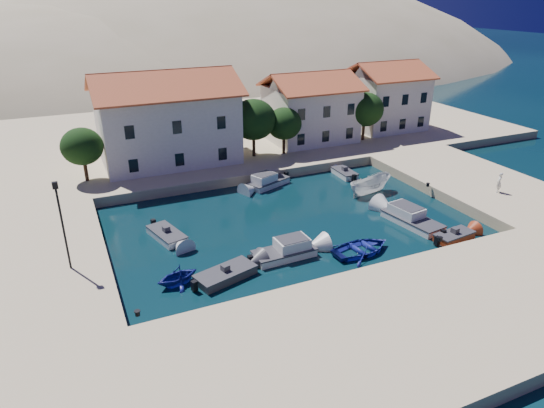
{
  "coord_description": "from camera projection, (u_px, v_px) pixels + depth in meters",
  "views": [
    {
      "loc": [
        -16.61,
        -23.35,
        18.13
      ],
      "look_at": [
        -1.61,
        10.17,
        2.0
      ],
      "focal_mm": 32.0,
      "sensor_mm": 36.0,
      "label": 1
    }
  ],
  "objects": [
    {
      "name": "ground",
      "position": [
        354.0,
        282.0,
        33.01
      ],
      "size": [
        400.0,
        400.0,
        0.0
      ],
      "primitive_type": "plane",
      "color": "black",
      "rests_on": "ground"
    },
    {
      "name": "quay_south",
      "position": [
        412.0,
        327.0,
        27.8
      ],
      "size": [
        52.0,
        12.0,
        1.0
      ],
      "primitive_type": "cube",
      "color": "#C4B086",
      "rests_on": "ground"
    },
    {
      "name": "quay_east",
      "position": [
        473.0,
        182.0,
        48.83
      ],
      "size": [
        11.0,
        20.0,
        1.0
      ],
      "primitive_type": "cube",
      "color": "#C4B086",
      "rests_on": "ground"
    },
    {
      "name": "quay_west",
      "position": [
        48.0,
        265.0,
        34.07
      ],
      "size": [
        8.0,
        20.0,
        1.0
      ],
      "primitive_type": "cube",
      "color": "#C4B086",
      "rests_on": "ground"
    },
    {
      "name": "quay_north",
      "position": [
        212.0,
        134.0,
        65.32
      ],
      "size": [
        80.0,
        36.0,
        1.0
      ],
      "primitive_type": "cube",
      "color": "#C4B086",
      "rests_on": "ground"
    },
    {
      "name": "hills",
      "position": [
        190.0,
        134.0,
        153.46
      ],
      "size": [
        254.0,
        176.0,
        99.0
      ],
      "color": "tan",
      "rests_on": "ground"
    },
    {
      "name": "building_left",
      "position": [
        167.0,
        116.0,
        51.78
      ],
      "size": [
        14.7,
        9.45,
        9.7
      ],
      "color": "beige",
      "rests_on": "quay_north"
    },
    {
      "name": "building_mid",
      "position": [
        310.0,
        106.0,
        59.64
      ],
      "size": [
        10.5,
        8.4,
        8.3
      ],
      "color": "beige",
      "rests_on": "quay_north"
    },
    {
      "name": "building_right",
      "position": [
        386.0,
        95.0,
        64.86
      ],
      "size": [
        9.45,
        8.4,
        8.8
      ],
      "color": "beige",
      "rests_on": "quay_north"
    },
    {
      "name": "trees",
      "position": [
        266.0,
        122.0,
        54.03
      ],
      "size": [
        37.3,
        5.3,
        6.45
      ],
      "color": "#382314",
      "rests_on": "quay_north"
    },
    {
      "name": "lamppost",
      "position": [
        61.0,
        218.0,
        31.25
      ],
      "size": [
        0.35,
        0.25,
        6.22
      ],
      "color": "black",
      "rests_on": "quay_west"
    },
    {
      "name": "bollards",
      "position": [
        359.0,
        235.0,
        36.83
      ],
      "size": [
        29.36,
        9.56,
        0.3
      ],
      "color": "black",
      "rests_on": "ground"
    },
    {
      "name": "motorboat_grey_sw",
      "position": [
        226.0,
        275.0,
        33.29
      ],
      "size": [
        4.63,
        3.02,
        1.25
      ],
      "rotation": [
        0.0,
        0.0,
        0.29
      ],
      "color": "#38373D",
      "rests_on": "ground"
    },
    {
      "name": "cabin_cruiser_south",
      "position": [
        284.0,
        251.0,
        35.88
      ],
      "size": [
        4.74,
        2.14,
        1.6
      ],
      "rotation": [
        0.0,
        0.0,
        0.03
      ],
      "color": "silver",
      "rests_on": "ground"
    },
    {
      "name": "rowboat_south",
      "position": [
        361.0,
        252.0,
        36.72
      ],
      "size": [
        5.09,
        3.83,
        1.0
      ],
      "primitive_type": "imported",
      "rotation": [
        0.0,
        0.0,
        1.65
      ],
      "color": "navy",
      "rests_on": "ground"
    },
    {
      "name": "motorboat_red_se",
      "position": [
        454.0,
        236.0,
        38.47
      ],
      "size": [
        3.51,
        1.9,
        1.25
      ],
      "rotation": [
        0.0,
        0.0,
        0.12
      ],
      "color": "maroon",
      "rests_on": "ground"
    },
    {
      "name": "cabin_cruiser_east",
      "position": [
        412.0,
        219.0,
        40.99
      ],
      "size": [
        2.99,
        5.71,
        1.6
      ],
      "rotation": [
        0.0,
        0.0,
        1.72
      ],
      "color": "silver",
      "rests_on": "ground"
    },
    {
      "name": "boat_east",
      "position": [
        369.0,
        193.0,
        47.43
      ],
      "size": [
        5.21,
        2.69,
        1.92
      ],
      "primitive_type": "imported",
      "rotation": [
        0.0,
        0.0,
        1.74
      ],
      "color": "silver",
      "rests_on": "ground"
    },
    {
      "name": "motorboat_white_ne",
      "position": [
        344.0,
        173.0,
        51.86
      ],
      "size": [
        1.63,
        3.37,
        1.25
      ],
      "rotation": [
        0.0,
        0.0,
        1.55
      ],
      "color": "silver",
      "rests_on": "ground"
    },
    {
      "name": "rowboat_west",
      "position": [
        178.0,
        284.0,
        32.79
      ],
      "size": [
        3.4,
        3.1,
        1.52
      ],
      "primitive_type": "imported",
      "rotation": [
        0.0,
        0.0,
        -1.34
      ],
      "color": "navy",
      "rests_on": "ground"
    },
    {
      "name": "motorboat_white_west",
      "position": [
        167.0,
        235.0,
        38.72
      ],
      "size": [
        2.7,
        4.27,
        1.25
      ],
      "rotation": [
        0.0,
        0.0,
        -1.31
      ],
      "color": "silver",
      "rests_on": "ground"
    },
    {
      "name": "cabin_cruiser_north",
      "position": [
        269.0,
        181.0,
        49.15
      ],
      "size": [
        4.85,
        3.38,
        1.6
      ],
      "rotation": [
        0.0,
        0.0,
        3.51
      ],
      "color": "silver",
      "rests_on": "ground"
    },
    {
      "name": "pedestrian",
      "position": [
        499.0,
        182.0,
        44.76
      ],
      "size": [
        0.82,
        0.8,
        1.9
      ],
      "primitive_type": "imported",
      "rotation": [
        0.0,
        0.0,
        3.88
      ],
      "color": "silver",
      "rests_on": "quay_east"
    }
  ]
}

